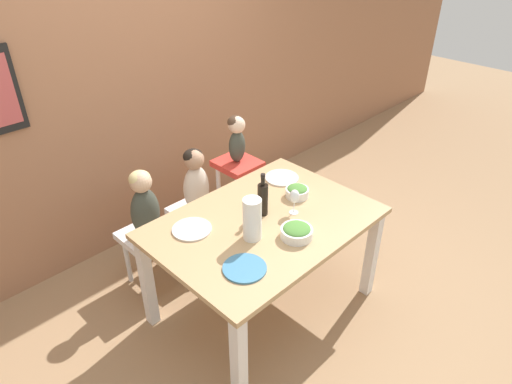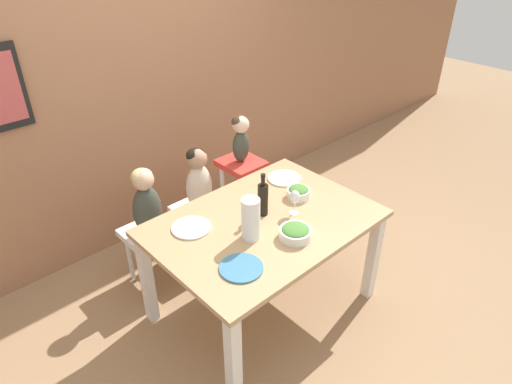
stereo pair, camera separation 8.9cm
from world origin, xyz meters
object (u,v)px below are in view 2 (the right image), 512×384
person_child_center (198,178)px  wine_glass_near (295,198)px  chair_far_left (152,240)px  dinner_plate_back_left (191,228)px  person_child_left (146,200)px  dinner_plate_front_left (241,268)px  person_baby_right (241,135)px  paper_towel_roll (251,219)px  chair_far_center (201,216)px  wine_bottle (263,198)px  salad_bowl_large (295,232)px  chair_right_highchair (242,179)px  salad_bowl_small (298,192)px  dinner_plate_back_right (284,178)px

person_child_center → wine_glass_near: 0.87m
person_child_center → chair_far_left: bearing=-179.9°
person_child_center → dinner_plate_back_left: person_child_center is taller
person_child_left → dinner_plate_front_left: 1.01m
person_baby_right → dinner_plate_back_left: (-0.87, -0.52, -0.18)m
paper_towel_roll → person_child_left: bearing=104.9°
chair_far_center → wine_bottle: bearing=-90.4°
wine_bottle → salad_bowl_large: bearing=-95.6°
chair_far_left → dinner_plate_back_left: (0.01, -0.52, 0.39)m
person_child_left → chair_right_highchair: bearing=-0.1°
person_child_center → salad_bowl_large: bearing=-92.0°
wine_bottle → paper_towel_roll: size_ratio=1.09×
salad_bowl_large → salad_bowl_small: bearing=40.3°
dinner_plate_back_right → chair_far_center: bearing=130.6°
chair_far_left → wine_bottle: bearing=-57.6°
person_child_center → person_baby_right: (0.43, 0.00, 0.22)m
paper_towel_roll → dinner_plate_back_right: bearing=28.3°
dinner_plate_front_left → dinner_plate_back_left: 0.49m
salad_bowl_large → dinner_plate_front_left: salad_bowl_large is taller
chair_right_highchair → chair_far_left: bearing=180.0°
person_child_center → dinner_plate_back_left: (-0.44, -0.52, 0.04)m
person_child_left → salad_bowl_large: person_child_left is taller
person_child_left → person_child_center: (0.45, 0.00, 0.00)m
wine_bottle → dinner_plate_front_left: wine_bottle is taller
chair_far_left → dinner_plate_front_left: size_ratio=1.81×
chair_far_center → salad_bowl_small: bearing=-66.7°
chair_right_highchair → person_child_center: person_child_center is taller
chair_right_highchair → wine_glass_near: size_ratio=4.08×
dinner_plate_back_right → salad_bowl_large: bearing=-130.5°
dinner_plate_back_left → salad_bowl_large: bearing=-51.1°
person_child_left → dinner_plate_back_right: bearing=-29.4°
paper_towel_roll → dinner_plate_front_left: 0.31m
wine_bottle → dinner_plate_front_left: bearing=-146.1°
dinner_plate_back_left → chair_right_highchair: bearing=31.0°
chair_far_center → salad_bowl_large: 1.11m
chair_far_left → dinner_plate_front_left: dinner_plate_front_left is taller
person_baby_right → chair_far_left: bearing=-179.9°
chair_right_highchair → person_child_left: bearing=179.9°
person_child_left → dinner_plate_back_left: size_ratio=2.09×
person_child_left → paper_towel_roll: (0.22, -0.84, 0.17)m
person_child_center → chair_right_highchair: bearing=-0.2°
salad_bowl_large → chair_right_highchair: bearing=65.6°
wine_glass_near → chair_far_center: bearing=99.9°
chair_right_highchair → wine_bottle: 0.89m
person_baby_right → dinner_plate_back_left: size_ratio=1.57×
wine_bottle → person_baby_right: bearing=58.6°
wine_bottle → paper_towel_roll: (-0.22, -0.13, 0.02)m
chair_right_highchair → person_child_left: size_ratio=1.37×
wine_glass_near → dinner_plate_front_left: 0.64m
person_baby_right → dinner_plate_back_left: bearing=-148.9°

